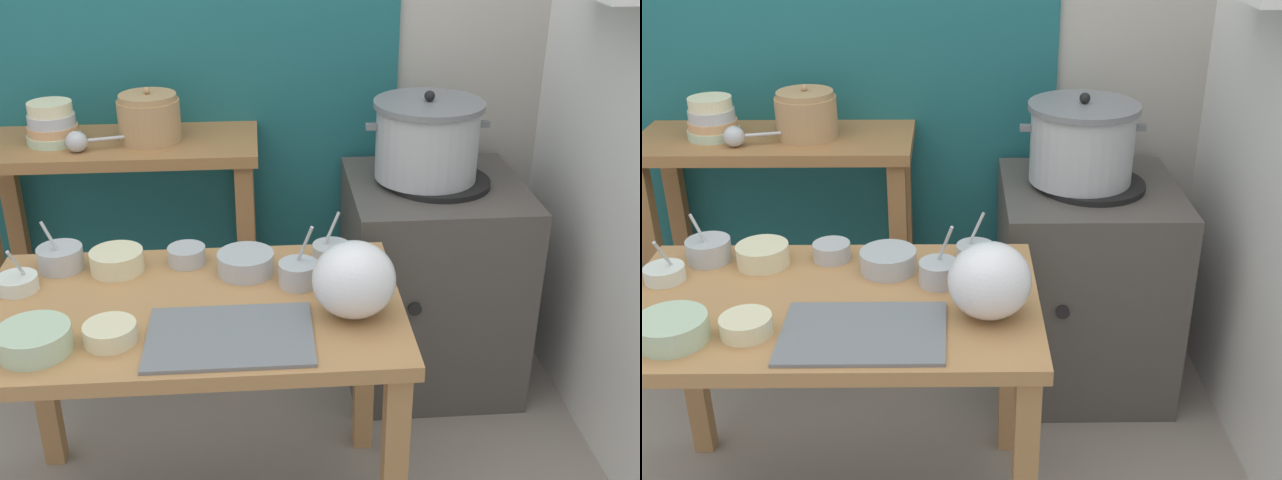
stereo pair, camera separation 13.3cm
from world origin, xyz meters
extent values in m
cube|color=#B2ADA3|center=(0.10, 1.10, 1.30)|extent=(4.40, 0.10, 2.60)
cube|color=#B27F4C|center=(0.10, 0.01, 0.70)|extent=(1.10, 0.66, 0.04)
cube|color=#B27F4C|center=(-0.40, 0.29, 0.34)|extent=(0.06, 0.06, 0.68)
cube|color=#B27F4C|center=(0.60, 0.29, 0.34)|extent=(0.06, 0.06, 0.68)
cube|color=#9E6B3D|center=(-0.20, 0.83, 0.88)|extent=(0.96, 0.40, 0.04)
cube|color=#9E6B3D|center=(-0.63, 0.68, 0.43)|extent=(0.06, 0.06, 0.86)
cube|color=#9E6B3D|center=(0.23, 0.68, 0.43)|extent=(0.06, 0.06, 0.86)
cube|color=#9E6B3D|center=(-0.63, 0.98, 0.43)|extent=(0.06, 0.06, 0.86)
cube|color=#9E6B3D|center=(0.23, 0.98, 0.43)|extent=(0.06, 0.06, 0.86)
cube|color=#4C4742|center=(0.89, 0.70, 0.38)|extent=(0.60, 0.60, 0.76)
cylinder|color=black|center=(0.89, 0.70, 0.77)|extent=(0.36, 0.36, 0.02)
cylinder|color=black|center=(0.77, 0.40, 0.45)|extent=(0.04, 0.02, 0.04)
cylinder|color=#B7BABF|center=(0.85, 0.72, 0.90)|extent=(0.35, 0.35, 0.25)
cylinder|color=slate|center=(0.85, 0.72, 1.04)|extent=(0.37, 0.37, 0.02)
sphere|color=black|center=(0.85, 0.72, 1.06)|extent=(0.04, 0.04, 0.04)
cube|color=slate|center=(0.66, 0.72, 0.96)|extent=(0.04, 0.02, 0.02)
cube|color=slate|center=(1.04, 0.72, 0.96)|extent=(0.04, 0.02, 0.02)
cylinder|color=tan|center=(-0.08, 0.83, 0.97)|extent=(0.21, 0.21, 0.14)
cylinder|color=tan|center=(-0.08, 0.83, 1.05)|extent=(0.19, 0.19, 0.02)
sphere|color=tan|center=(-0.08, 0.83, 1.07)|extent=(0.02, 0.02, 0.02)
cylinder|color=#B7D1AD|center=(-0.40, 0.83, 0.92)|extent=(0.18, 0.18, 0.03)
cylinder|color=tan|center=(-0.40, 0.83, 0.95)|extent=(0.17, 0.17, 0.03)
cylinder|color=#B7BABF|center=(-0.40, 0.83, 0.98)|extent=(0.16, 0.16, 0.04)
cylinder|color=beige|center=(-0.40, 0.83, 1.02)|extent=(0.15, 0.15, 0.04)
sphere|color=#B7BABF|center=(-0.31, 0.73, 0.94)|extent=(0.07, 0.07, 0.07)
cylinder|color=#B7BABF|center=(-0.16, 0.76, 0.94)|extent=(0.22, 0.07, 0.01)
cube|color=slate|center=(0.20, -0.16, 0.72)|extent=(0.40, 0.28, 0.01)
ellipsoid|color=white|center=(0.51, -0.07, 0.82)|extent=(0.21, 0.20, 0.20)
cylinder|color=#B7BABF|center=(-0.28, 0.24, 0.75)|extent=(0.13, 0.13, 0.07)
cylinder|color=beige|center=(-0.28, 0.24, 0.78)|extent=(0.11, 0.11, 0.01)
cylinder|color=#B7BABF|center=(-0.28, 0.23, 0.80)|extent=(0.07, 0.03, 0.15)
cylinder|color=beige|center=(-0.08, -0.15, 0.74)|extent=(0.13, 0.13, 0.05)
cylinder|color=brown|center=(-0.08, -0.15, 0.76)|extent=(0.11, 0.11, 0.01)
cylinder|color=#B7BABF|center=(0.38, 0.10, 0.75)|extent=(0.11, 0.11, 0.07)
cylinder|color=brown|center=(0.38, 0.10, 0.78)|extent=(0.09, 0.09, 0.01)
cylinder|color=#B7BABF|center=(0.39, 0.11, 0.81)|extent=(0.07, 0.06, 0.17)
cylinder|color=#B7BABF|center=(0.49, 0.24, 0.74)|extent=(0.11, 0.11, 0.04)
cylinder|color=#BFB28C|center=(0.49, 0.24, 0.76)|extent=(0.09, 0.09, 0.01)
cylinder|color=#B7BABF|center=(0.48, 0.26, 0.79)|extent=(0.07, 0.05, 0.13)
cylinder|color=#B7BABF|center=(0.24, 0.18, 0.75)|extent=(0.16, 0.16, 0.06)
cylinder|color=#BFB28C|center=(0.24, 0.18, 0.77)|extent=(0.13, 0.13, 0.01)
cylinder|color=#B7BABF|center=(0.07, 0.25, 0.74)|extent=(0.11, 0.11, 0.05)
cylinder|color=brown|center=(0.07, 0.25, 0.76)|extent=(0.09, 0.09, 0.01)
cylinder|color=silver|center=(-0.37, 0.12, 0.74)|extent=(0.11, 0.11, 0.04)
cylinder|color=beige|center=(-0.37, 0.12, 0.76)|extent=(0.09, 0.09, 0.01)
cylinder|color=#B7BABF|center=(-0.35, 0.12, 0.79)|extent=(0.03, 0.08, 0.13)
cylinder|color=beige|center=(-0.12, 0.22, 0.75)|extent=(0.15, 0.15, 0.06)
cylinder|color=beige|center=(-0.12, 0.22, 0.77)|extent=(0.13, 0.13, 0.01)
cylinder|color=#B7D1AD|center=(-0.25, -0.18, 0.75)|extent=(0.17, 0.17, 0.06)
cylinder|color=brown|center=(-0.25, -0.18, 0.78)|extent=(0.15, 0.15, 0.01)
camera|label=1|loc=(0.29, -1.77, 1.74)|focal=43.94mm
camera|label=2|loc=(0.43, -1.77, 1.74)|focal=43.94mm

